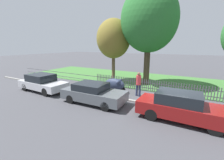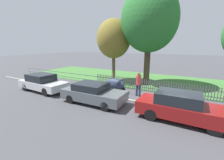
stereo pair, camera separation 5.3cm
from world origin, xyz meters
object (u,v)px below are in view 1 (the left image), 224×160
Objects in this scene: parked_car_black_saloon at (93,93)px; tree_behind_motorcycle at (149,20)px; parked_car_silver_hatchback at (42,83)px; tree_nearest_kerb at (113,39)px; parked_car_navy_estate at (181,107)px; pedestrian_near_fence at (138,83)px; covered_motorcycle at (115,84)px.

tree_behind_motorcycle is at bearing 74.46° from parked_car_black_saloon.
parked_car_silver_hatchback reaches higher than parked_car_black_saloon.
tree_nearest_kerb reaches higher than parked_car_silver_hatchback.
tree_nearest_kerb is at bearing 104.83° from parked_car_black_saloon.
tree_nearest_kerb is at bearing -173.72° from tree_behind_motorcycle.
parked_car_navy_estate reaches higher than parked_car_silver_hatchback.
parked_car_silver_hatchback is 0.69× the size of tree_nearest_kerb.
pedestrian_near_fence is (-3.16, 2.56, 0.29)m from parked_car_navy_estate.
pedestrian_near_fence is (1.95, 0.03, 0.35)m from covered_motorcycle.
parked_car_black_saloon is 3.51m from pedestrian_near_fence.
parked_car_black_saloon is at bearing 0.21° from parked_car_silver_hatchback.
parked_car_black_saloon is 2.27× the size of covered_motorcycle.
tree_behind_motorcycle is at bearing 119.84° from parked_car_navy_estate.
parked_car_black_saloon is 0.48× the size of tree_behind_motorcycle.
pedestrian_near_fence is (2.18, 2.73, 0.36)m from parked_car_black_saloon.
parked_car_navy_estate is (5.34, 0.17, 0.06)m from parked_car_black_saloon.
parked_car_silver_hatchback is at bearing 177.01° from parked_car_black_saloon.
parked_car_navy_estate is 0.49× the size of tree_behind_motorcycle.
parked_car_navy_estate is 4.08m from pedestrian_near_fence.
tree_behind_motorcycle is (1.39, 3.90, 5.33)m from covered_motorcycle.
parked_car_navy_estate reaches higher than covered_motorcycle.
parked_car_black_saloon is 2.71m from covered_motorcycle.
parked_car_silver_hatchback is 1.02× the size of parked_car_black_saloon.
parked_car_navy_estate is at bearing 0.10° from parked_car_black_saloon.
tree_nearest_kerb is (3.46, 6.10, 3.68)m from parked_car_silver_hatchback.
tree_behind_motorcycle is (-3.72, 6.42, 5.28)m from parked_car_navy_estate.
pedestrian_near_fence is (0.56, -3.86, -4.98)m from tree_behind_motorcycle.
pedestrian_near_fence is at bearing 140.79° from parked_car_navy_estate.
parked_car_black_saloon is 0.98× the size of parked_car_navy_estate.
covered_motorcycle is 1.04× the size of pedestrian_near_fence.
parked_car_navy_estate is at bearing 1.76° from parked_car_silver_hatchback.
tree_behind_motorcycle is at bearing 71.71° from covered_motorcycle.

